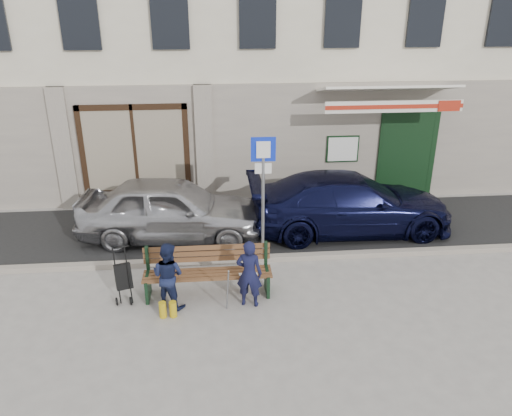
{
  "coord_description": "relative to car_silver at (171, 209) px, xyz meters",
  "views": [
    {
      "loc": [
        -1.18,
        -7.86,
        5.23
      ],
      "look_at": [
        -0.34,
        1.6,
        1.2
      ],
      "focal_mm": 35.0,
      "sensor_mm": 36.0,
      "label": 1
    }
  ],
  "objects": [
    {
      "name": "car_silver",
      "position": [
        0.0,
        0.0,
        0.0
      ],
      "size": [
        4.41,
        2.15,
        1.45
      ],
      "primitive_type": "imported",
      "rotation": [
        0.0,
        0.0,
        1.47
      ],
      "color": "#AEAEB3",
      "rests_on": "ground"
    },
    {
      "name": "curb",
      "position": [
        2.18,
        -1.33,
        -0.66
      ],
      "size": [
        60.0,
        0.18,
        0.12
      ],
      "primitive_type": "cube",
      "color": "#9E9384",
      "rests_on": "ground"
    },
    {
      "name": "parking_sign",
      "position": [
        2.0,
        -1.18,
        1.08
      ],
      "size": [
        0.5,
        0.08,
        2.69
      ],
      "rotation": [
        0.0,
        0.0,
        -0.03
      ],
      "color": "gray",
      "rests_on": "ground"
    },
    {
      "name": "building",
      "position": [
        2.19,
        5.62,
        4.25
      ],
      "size": [
        20.0,
        8.27,
        10.0
      ],
      "color": "beige",
      "rests_on": "ground"
    },
    {
      "name": "car_navy",
      "position": [
        4.2,
        0.03,
        -0.02
      ],
      "size": [
        4.87,
        2.01,
        1.41
      ],
      "primitive_type": "imported",
      "rotation": [
        0.0,
        0.0,
        1.58
      ],
      "color": "black",
      "rests_on": "ground"
    },
    {
      "name": "ground",
      "position": [
        2.18,
        -2.83,
        -0.72
      ],
      "size": [
        80.0,
        80.0,
        0.0
      ],
      "primitive_type": "plane",
      "color": "#9E9991",
      "rests_on": "ground"
    },
    {
      "name": "bench",
      "position": [
        0.77,
        -2.53,
        -0.27
      ],
      "size": [
        2.4,
        1.17,
        0.98
      ],
      "color": "brown",
      "rests_on": "ground"
    },
    {
      "name": "woman",
      "position": [
        0.12,
        -2.84,
        -0.09
      ],
      "size": [
        0.77,
        0.72,
        1.27
      ],
      "primitive_type": "imported",
      "rotation": [
        0.0,
        0.0,
        2.64
      ],
      "color": "#161D3D",
      "rests_on": "ground"
    },
    {
      "name": "man",
      "position": [
        1.57,
        -2.94,
        -0.08
      ],
      "size": [
        0.53,
        0.41,
        1.3
      ],
      "primitive_type": "imported",
      "rotation": [
        0.0,
        0.0,
        2.9
      ],
      "color": "#131534",
      "rests_on": "ground"
    },
    {
      "name": "asphalt_lane",
      "position": [
        2.18,
        0.27,
        -0.72
      ],
      "size": [
        60.0,
        3.2,
        0.01
      ],
      "primitive_type": "cube",
      "color": "#282828",
      "rests_on": "ground"
    },
    {
      "name": "stroller",
      "position": [
        -0.73,
        -2.55,
        -0.27
      ],
      "size": [
        0.37,
        0.47,
        1.03
      ],
      "rotation": [
        0.0,
        0.0,
        0.33
      ],
      "color": "black",
      "rests_on": "ground"
    }
  ]
}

